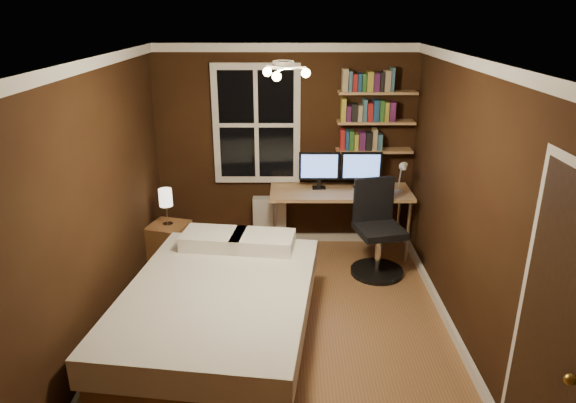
{
  "coord_description": "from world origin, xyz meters",
  "views": [
    {
      "loc": [
        0.04,
        -4.09,
        2.85
      ],
      "look_at": [
        0.04,
        0.45,
        1.16
      ],
      "focal_mm": 32.0,
      "sensor_mm": 36.0,
      "label": 1
    }
  ],
  "objects_px": {
    "desk_lamp": "(401,177)",
    "office_chair": "(377,238)",
    "bedside_lamp": "(166,207)",
    "monitor_left": "(319,170)",
    "radiator": "(270,221)",
    "nightstand": "(170,245)",
    "monitor_right": "(361,170)",
    "bed": "(220,313)",
    "desk": "(340,195)"
  },
  "relations": [
    {
      "from": "desk_lamp",
      "to": "office_chair",
      "type": "xyz_separation_m",
      "value": [
        -0.31,
        -0.4,
        -0.6
      ]
    },
    {
      "from": "bedside_lamp",
      "to": "monitor_left",
      "type": "relative_size",
      "value": 0.89
    },
    {
      "from": "radiator",
      "to": "nightstand",
      "type": "bearing_deg",
      "value": -152.39
    },
    {
      "from": "nightstand",
      "to": "monitor_right",
      "type": "bearing_deg",
      "value": 26.59
    },
    {
      "from": "bed",
      "to": "monitor_left",
      "type": "xyz_separation_m",
      "value": [
        0.98,
        2.01,
        0.72
      ]
    },
    {
      "from": "monitor_right",
      "to": "monitor_left",
      "type": "bearing_deg",
      "value": 180.0
    },
    {
      "from": "bed",
      "to": "radiator",
      "type": "relative_size",
      "value": 3.75
    },
    {
      "from": "nightstand",
      "to": "office_chair",
      "type": "height_order",
      "value": "office_chair"
    },
    {
      "from": "bed",
      "to": "bedside_lamp",
      "type": "bearing_deg",
      "value": 124.38
    },
    {
      "from": "office_chair",
      "to": "monitor_right",
      "type": "bearing_deg",
      "value": 88.39
    },
    {
      "from": "nightstand",
      "to": "desk_lamp",
      "type": "distance_m",
      "value": 2.84
    },
    {
      "from": "nightstand",
      "to": "office_chair",
      "type": "relative_size",
      "value": 0.48
    },
    {
      "from": "radiator",
      "to": "desk_lamp",
      "type": "bearing_deg",
      "value": -12.91
    },
    {
      "from": "nightstand",
      "to": "monitor_left",
      "type": "xyz_separation_m",
      "value": [
        1.77,
        0.47,
        0.78
      ]
    },
    {
      "from": "monitor_left",
      "to": "bed",
      "type": "bearing_deg",
      "value": -116.06
    },
    {
      "from": "bed",
      "to": "bedside_lamp",
      "type": "height_order",
      "value": "bedside_lamp"
    },
    {
      "from": "bedside_lamp",
      "to": "radiator",
      "type": "distance_m",
      "value": 1.37
    },
    {
      "from": "monitor_right",
      "to": "office_chair",
      "type": "relative_size",
      "value": 0.45
    },
    {
      "from": "radiator",
      "to": "monitor_right",
      "type": "height_order",
      "value": "monitor_right"
    },
    {
      "from": "radiator",
      "to": "desk",
      "type": "height_order",
      "value": "desk"
    },
    {
      "from": "desk_lamp",
      "to": "nightstand",
      "type": "bearing_deg",
      "value": -174.79
    },
    {
      "from": "nightstand",
      "to": "desk_lamp",
      "type": "xyz_separation_m",
      "value": [
        2.72,
        0.25,
        0.77
      ]
    },
    {
      "from": "monitor_right",
      "to": "desk_lamp",
      "type": "height_order",
      "value": "monitor_right"
    },
    {
      "from": "bedside_lamp",
      "to": "desk",
      "type": "distance_m",
      "value": 2.06
    },
    {
      "from": "bed",
      "to": "office_chair",
      "type": "relative_size",
      "value": 2.17
    },
    {
      "from": "nightstand",
      "to": "bed",
      "type": "bearing_deg",
      "value": -47.86
    },
    {
      "from": "desk",
      "to": "office_chair",
      "type": "xyz_separation_m",
      "value": [
        0.38,
        -0.53,
        -0.32
      ]
    },
    {
      "from": "bed",
      "to": "monitor_right",
      "type": "relative_size",
      "value": 4.83
    },
    {
      "from": "desk",
      "to": "bedside_lamp",
      "type": "bearing_deg",
      "value": -169.36
    },
    {
      "from": "bedside_lamp",
      "to": "office_chair",
      "type": "bearing_deg",
      "value": -3.61
    },
    {
      "from": "bedside_lamp",
      "to": "desk",
      "type": "height_order",
      "value": "bedside_lamp"
    },
    {
      "from": "nightstand",
      "to": "monitor_left",
      "type": "relative_size",
      "value": 1.06
    },
    {
      "from": "bedside_lamp",
      "to": "desk",
      "type": "xyz_separation_m",
      "value": [
        2.03,
        0.38,
        0.01
      ]
    },
    {
      "from": "nightstand",
      "to": "monitor_right",
      "type": "relative_size",
      "value": 1.06
    },
    {
      "from": "radiator",
      "to": "office_chair",
      "type": "relative_size",
      "value": 0.58
    },
    {
      "from": "bed",
      "to": "nightstand",
      "type": "bearing_deg",
      "value": 124.38
    },
    {
      "from": "monitor_right",
      "to": "desk_lamp",
      "type": "bearing_deg",
      "value": -26.15
    },
    {
      "from": "monitor_left",
      "to": "office_chair",
      "type": "relative_size",
      "value": 0.45
    },
    {
      "from": "nightstand",
      "to": "desk_lamp",
      "type": "bearing_deg",
      "value": 20.23
    },
    {
      "from": "desk",
      "to": "desk_lamp",
      "type": "xyz_separation_m",
      "value": [
        0.69,
        -0.13,
        0.28
      ]
    },
    {
      "from": "bedside_lamp",
      "to": "monitor_right",
      "type": "xyz_separation_m",
      "value": [
        2.28,
        0.47,
        0.3
      ]
    },
    {
      "from": "bedside_lamp",
      "to": "monitor_left",
      "type": "distance_m",
      "value": 1.85
    },
    {
      "from": "nightstand",
      "to": "radiator",
      "type": "height_order",
      "value": "radiator"
    },
    {
      "from": "bed",
      "to": "bedside_lamp",
      "type": "xyz_separation_m",
      "value": [
        -0.79,
        1.54,
        0.42
      ]
    },
    {
      "from": "bed",
      "to": "desk",
      "type": "xyz_separation_m",
      "value": [
        1.24,
        1.92,
        0.43
      ]
    },
    {
      "from": "monitor_right",
      "to": "nightstand",
      "type": "bearing_deg",
      "value": -168.43
    },
    {
      "from": "nightstand",
      "to": "monitor_left",
      "type": "distance_m",
      "value": 1.99
    },
    {
      "from": "desk",
      "to": "monitor_right",
      "type": "distance_m",
      "value": 0.39
    },
    {
      "from": "monitor_left",
      "to": "office_chair",
      "type": "distance_m",
      "value": 1.08
    },
    {
      "from": "bed",
      "to": "radiator",
      "type": "bearing_deg",
      "value": 87.48
    }
  ]
}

